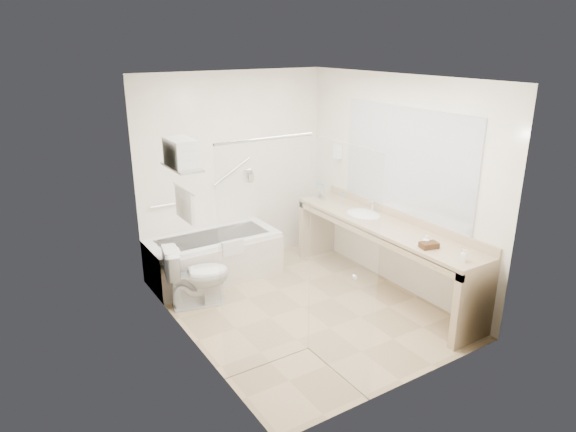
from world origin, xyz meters
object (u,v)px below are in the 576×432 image
bathtub (214,257)px  vanity_counter (383,240)px  amenity_basket (429,245)px  water_bottle_left (322,191)px  toilet (197,276)px

bathtub → vanity_counter: (1.52, -1.39, 0.36)m
vanity_counter → amenity_basket: 0.83m
vanity_counter → bathtub: bearing=137.6°
vanity_counter → water_bottle_left: water_bottle_left is taller
vanity_counter → amenity_basket: bearing=-98.4°
water_bottle_left → vanity_counter: bearing=-89.6°
water_bottle_left → bathtub: bearing=173.0°
bathtub → toilet: bearing=-129.9°
bathtub → water_bottle_left: size_ratio=8.38×
vanity_counter → toilet: bearing=156.7°
amenity_basket → water_bottle_left: size_ratio=0.93×
amenity_basket → water_bottle_left: (0.11, 1.99, 0.06)m
vanity_counter → amenity_basket: (-0.12, -0.79, 0.24)m
amenity_basket → water_bottle_left: 1.99m
bathtub → water_bottle_left: (1.52, -0.18, 0.66)m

